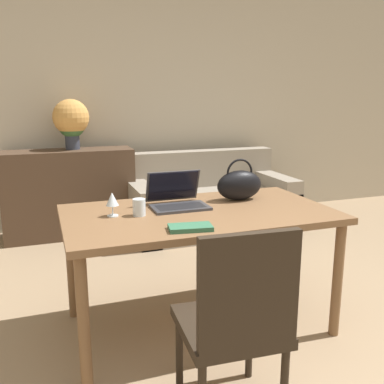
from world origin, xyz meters
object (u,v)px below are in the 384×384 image
object	(u,v)px
laptop	(177,197)
wine_glass	(112,200)
couch	(209,203)
drinking_glass	(139,207)
flower_vase	(71,120)
chair	(237,318)
handbag	(239,185)

from	to	relation	value
laptop	wine_glass	bearing A→B (deg)	-166.82
couch	drinking_glass	bearing A→B (deg)	-122.67
flower_vase	couch	bearing A→B (deg)	-12.68
laptop	wine_glass	distance (m)	0.43
chair	laptop	distance (m)	1.03
wine_glass	flower_vase	world-z (taller)	flower_vase
drinking_glass	handbag	world-z (taller)	handbag
handbag	flower_vase	xyz separation A→B (m)	(-0.90, 1.99, 0.33)
laptop	flower_vase	bearing A→B (deg)	103.10
chair	flower_vase	bearing A→B (deg)	101.60
drinking_glass	handbag	bearing A→B (deg)	11.69
laptop	drinking_glass	xyz separation A→B (m)	(-0.27, -0.13, -0.01)
drinking_glass	wine_glass	size ratio (longest dim) A/B	0.70
couch	wine_glass	size ratio (longest dim) A/B	12.28
couch	flower_vase	world-z (taller)	flower_vase
couch	handbag	xyz separation A→B (m)	(-0.46, -1.68, 0.57)
flower_vase	chair	bearing A→B (deg)	-82.02
drinking_glass	couch	bearing A→B (deg)	57.33
couch	laptop	distance (m)	1.99
drinking_glass	chair	bearing A→B (deg)	-75.27
drinking_glass	wine_glass	distance (m)	0.16
wine_glass	handbag	distance (m)	0.86
couch	flower_vase	distance (m)	1.66
couch	drinking_glass	world-z (taller)	drinking_glass
flower_vase	laptop	bearing A→B (deg)	-76.90
couch	flower_vase	size ratio (longest dim) A/B	3.46
drinking_glass	flower_vase	bearing A→B (deg)	95.23
drinking_glass	handbag	size ratio (longest dim) A/B	0.32
wine_glass	drinking_glass	bearing A→B (deg)	-14.07
wine_glass	chair	bearing A→B (deg)	-67.29
wine_glass	laptop	bearing A→B (deg)	13.18
laptop	drinking_glass	distance (m)	0.30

